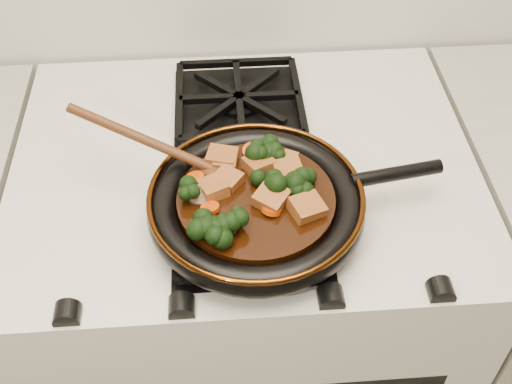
{
  "coord_description": "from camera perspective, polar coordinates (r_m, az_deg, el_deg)",
  "views": [
    {
      "loc": [
        -0.04,
        0.93,
        1.63
      ],
      "look_at": [
        0.01,
        1.55,
        0.97
      ],
      "focal_mm": 45.0,
      "sensor_mm": 36.0,
      "label": 1
    }
  ],
  "objects": [
    {
      "name": "carrot_coin_4",
      "position": [
        0.96,
        -2.56,
        2.85
      ],
      "size": [
        0.03,
        0.03,
        0.01
      ],
      "primitive_type": "cylinder",
      "rotation": [
        0.03,
        0.25,
        0.0
      ],
      "color": "#C73C05",
      "rests_on": "braising_sauce"
    },
    {
      "name": "broccoli_floret_6",
      "position": [
        0.92,
        3.74,
        0.27
      ],
      "size": [
        0.07,
        0.06,
        0.06
      ],
      "primitive_type": null,
      "rotation": [
        0.01,
        0.16,
        0.03
      ],
      "color": "black",
      "rests_on": "braising_sauce"
    },
    {
      "name": "tofu_cube_5",
      "position": [
        0.93,
        3.33,
        1.22
      ],
      "size": [
        0.04,
        0.04,
        0.03
      ],
      "primitive_type": "cube",
      "rotation": [
        0.12,
        0.1,
        2.89
      ],
      "color": "brown",
      "rests_on": "braising_sauce"
    },
    {
      "name": "tofu_cube_7",
      "position": [
        0.94,
        2.88,
        1.88
      ],
      "size": [
        0.05,
        0.04,
        0.03
      ],
      "primitive_type": "cube",
      "rotation": [
        0.06,
        -0.07,
        0.16
      ],
      "color": "brown",
      "rests_on": "braising_sauce"
    },
    {
      "name": "broccoli_floret_8",
      "position": [
        0.96,
        1.19,
        3.51
      ],
      "size": [
        0.08,
        0.09,
        0.07
      ],
      "primitive_type": null,
      "rotation": [
        0.2,
        -0.06,
        0.39
      ],
      "color": "black",
      "rests_on": "braising_sauce"
    },
    {
      "name": "broccoli_floret_4",
      "position": [
        0.85,
        -3.4,
        -3.73
      ],
      "size": [
        0.09,
        0.08,
        0.07
      ],
      "primitive_type": null,
      "rotation": [
        0.08,
        -0.09,
        2.15
      ],
      "color": "black",
      "rests_on": "braising_sauce"
    },
    {
      "name": "tofu_cube_1",
      "position": [
        0.96,
        -3.04,
        2.95
      ],
      "size": [
        0.05,
        0.05,
        0.03
      ],
      "primitive_type": "cube",
      "rotation": [
        0.02,
        -0.02,
        2.88
      ],
      "color": "brown",
      "rests_on": "braising_sauce"
    },
    {
      "name": "burner_grate_front",
      "position": [
        0.95,
        -0.57,
        -2.48
      ],
      "size": [
        0.23,
        0.23,
        0.03
      ],
      "primitive_type": null,
      "color": "black",
      "rests_on": "stove"
    },
    {
      "name": "tofu_cube_0",
      "position": [
        0.92,
        -3.8,
        0.36
      ],
      "size": [
        0.05,
        0.05,
        0.03
      ],
      "primitive_type": "cube",
      "rotation": [
        -0.1,
        -0.05,
        0.4
      ],
      "color": "brown",
      "rests_on": "braising_sauce"
    },
    {
      "name": "braising_sauce",
      "position": [
        0.92,
        0.0,
        -0.9
      ],
      "size": [
        0.23,
        0.23,
        0.02
      ],
      "primitive_type": "cylinder",
      "color": "black",
      "rests_on": "skillet"
    },
    {
      "name": "carrot_coin_0",
      "position": [
        0.91,
        1.45,
        -0.61
      ],
      "size": [
        0.03,
        0.03,
        0.02
      ],
      "primitive_type": "cylinder",
      "rotation": [
        0.3,
        -0.35,
        0.0
      ],
      "color": "#C73C05",
      "rests_on": "braising_sauce"
    },
    {
      "name": "tofu_cube_3",
      "position": [
        0.95,
        0.28,
        2.38
      ],
      "size": [
        0.05,
        0.05,
        0.03
      ],
      "primitive_type": "cube",
      "rotation": [
        -0.11,
        0.07,
        0.49
      ],
      "color": "brown",
      "rests_on": "braising_sauce"
    },
    {
      "name": "broccoli_floret_3",
      "position": [
        0.91,
        -5.87,
        0.1
      ],
      "size": [
        0.08,
        0.08,
        0.06
      ],
      "primitive_type": null,
      "rotation": [
        -0.01,
        0.11,
        1.03
      ],
      "color": "black",
      "rests_on": "braising_sauce"
    },
    {
      "name": "broccoli_floret_1",
      "position": [
        0.96,
        -0.16,
        3.22
      ],
      "size": [
        0.09,
        0.09,
        0.06
      ],
      "primitive_type": null,
      "rotation": [
        -0.18,
        0.09,
        0.97
      ],
      "color": "black",
      "rests_on": "braising_sauce"
    },
    {
      "name": "mushroom_slice_2",
      "position": [
        0.95,
        -3.53,
        2.3
      ],
      "size": [
        0.04,
        0.03,
        0.03
      ],
      "primitive_type": "cylinder",
      "rotation": [
        0.73,
        0.0,
        0.12
      ],
      "color": "brown",
      "rests_on": "braising_sauce"
    },
    {
      "name": "broccoli_floret_0",
      "position": [
        0.87,
        -4.46,
        -3.22
      ],
      "size": [
        0.07,
        0.07,
        0.07
      ],
      "primitive_type": null,
      "rotation": [
        -0.19,
        -0.15,
        3.13
      ],
      "color": "black",
      "rests_on": "braising_sauce"
    },
    {
      "name": "carrot_coin_5",
      "position": [
        0.94,
        -5.45,
        1.17
      ],
      "size": [
        0.03,
        0.03,
        0.02
      ],
      "primitive_type": "cylinder",
      "rotation": [
        -0.09,
        -0.22,
        0.0
      ],
      "color": "#C73C05",
      "rests_on": "braising_sauce"
    },
    {
      "name": "wooden_spoon",
      "position": [
        0.95,
        -7.14,
        3.45
      ],
      "size": [
        0.15,
        0.08,
        0.24
      ],
      "rotation": [
        0.0,
        0.0,
        2.76
      ],
      "color": "#4C2510",
      "rests_on": "braising_sauce"
    },
    {
      "name": "tofu_cube_4",
      "position": [
        0.96,
        -2.7,
        2.71
      ],
      "size": [
        0.04,
        0.04,
        0.02
      ],
      "primitive_type": "cube",
      "rotation": [
        0.01,
        -0.01,
        1.38
      ],
      "color": "brown",
      "rests_on": "braising_sauce"
    },
    {
      "name": "stove",
      "position": [
        1.4,
        -0.82,
        -10.66
      ],
      "size": [
        0.76,
        0.6,
        0.9
      ],
      "primitive_type": "cube",
      "color": "beige",
      "rests_on": "ground"
    },
    {
      "name": "tofu_cube_9",
      "position": [
        0.93,
        -2.47,
        1.11
      ],
      "size": [
        0.05,
        0.05,
        0.02
      ],
      "primitive_type": "cube",
      "rotation": [
        -0.1,
        -0.02,
        2.45
      ],
      "color": "brown",
      "rests_on": "braising_sauce"
    },
    {
      "name": "broccoli_floret_5",
      "position": [
        0.97,
        1.49,
        3.7
      ],
      "size": [
        0.07,
        0.08,
        0.06
      ],
      "primitive_type": null,
      "rotation": [
        -0.06,
        0.17,
        1.18
      ],
      "color": "black",
      "rests_on": "braising_sauce"
    },
    {
      "name": "carrot_coin_3",
      "position": [
        0.89,
        1.37,
        -1.58
      ],
      "size": [
        0.03,
        0.03,
        0.02
      ],
      "primitive_type": "cylinder",
      "rotation": [
        -0.3,
        0.23,
        0.0
      ],
      "color": "#C73C05",
      "rests_on": "braising_sauce"
    },
    {
      "name": "mushroom_slice_0",
      "position": [
        0.91,
        -5.11,
        -0.26
      ],
      "size": [
        0.04,
        0.04,
        0.02
      ],
      "primitive_type": "cylinder",
      "rotation": [
        0.5,
        0.0,
        0.67
      ],
      "color": "brown",
      "rests_on": "braising_sauce"
    },
    {
      "name": "burner_grate_back",
      "position": [
        1.15,
        -1.51,
        8.08
      ],
      "size": [
        0.23,
        0.23,
        0.03
      ],
      "primitive_type": null,
      "color": "black",
      "rests_on": "stove"
    },
    {
      "name": "tofu_cube_8",
      "position": [
        0.96,
        2.58,
        2.79
      ],
      "size": [
        0.05,
        0.04,
        0.02
      ],
      "primitive_type": "cube",
      "rotation": [
        -0.1,
        0.07,
        2.61
      ],
      "color": "brown",
      "rests_on": "braising_sauce"
    },
    {
      "name": "mushroom_slice_1",
      "position": [
        0.97,
        1.16,
        3.23
      ],
      "size": [
        0.04,
        0.04,
        0.02
      ],
      "primitive_type": "cylinder",
      "rotation": [
        0.49,
        0.0,
        1.59
      ],
      "color": "brown",
      "rests_on": "braising_sauce"
    },
    {
      "name": "broccoli_floret_9",
      "position": [
        0.92,
        1.06,
        0.76
      ],
      "size": [
        0.09,
        0.09,
        0.07
      ],
      "primitive_type": null,
      "rotation": [
        -0.06,
        -0.21,
        2.2
      ],
      "color": "black",
      "rests_on": "braising_sauce"
    },
    {
      "name": "carrot_coin_1",
      "position": [
        0.98,
        -0.32,
        3.67
      ],
      "size": [
        0.03,
        0.03,
        0.02
      ],
      "primitive_type": "cylinder",
      "rotation": [
        0.23,
        -0.07,
        0.0
      ],
      "color": "#C73C05",
      "rests_on": "braising_sauce"
    },
    {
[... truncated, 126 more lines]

